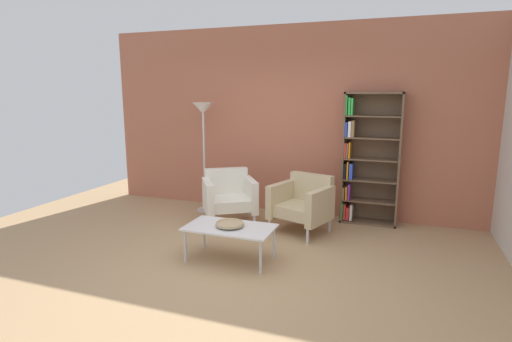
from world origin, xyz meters
TOP-DOWN VIEW (x-y plane):
  - ground_plane at (0.00, 0.00)m, footprint 8.32×8.32m
  - brick_back_panel at (0.00, 2.46)m, footprint 6.40×0.12m
  - bookshelf_tall at (1.10, 2.25)m, footprint 0.80×0.30m
  - coffee_table_low at (-0.20, 0.30)m, footprint 1.00×0.56m
  - decorative_bowl at (-0.20, 0.30)m, footprint 0.32×0.32m
  - armchair_by_bookshelf at (0.35, 1.52)m, footprint 0.88×0.84m
  - armchair_near_window at (-0.75, 1.52)m, footprint 0.94×0.93m
  - floor_lamp_torchiere at (-1.37, 1.98)m, footprint 0.32×0.32m

SIDE VIEW (x-z plane):
  - ground_plane at x=0.00m, z-range 0.00..0.00m
  - coffee_table_low at x=-0.20m, z-range 0.17..0.57m
  - armchair_by_bookshelf at x=0.35m, z-range 0.02..0.80m
  - armchair_near_window at x=-0.75m, z-range 0.02..0.80m
  - decorative_bowl at x=-0.20m, z-range 0.41..0.46m
  - bookshelf_tall at x=1.10m, z-range -0.01..1.89m
  - floor_lamp_torchiere at x=-1.37m, z-range 0.58..2.32m
  - brick_back_panel at x=0.00m, z-range 0.00..2.90m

